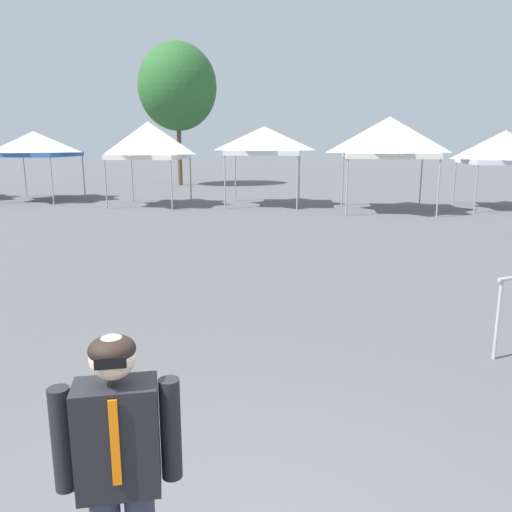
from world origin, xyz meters
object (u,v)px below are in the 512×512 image
at_px(canopy_tent_center, 389,137).
at_px(canopy_tent_far_left, 34,144).
at_px(canopy_tent_behind_right, 149,140).
at_px(canopy_tent_far_right, 504,147).
at_px(person_foreground, 120,469).
at_px(tree_behind_tents_right, 177,87).
at_px(canopy_tent_behind_center, 264,141).

bearing_deg(canopy_tent_center, canopy_tent_far_left, 173.13).
bearing_deg(canopy_tent_behind_right, canopy_tent_far_right, 2.80).
relative_size(person_foreground, tree_behind_tents_right, 0.20).
bearing_deg(tree_behind_tents_right, canopy_tent_center, -44.32).
distance_m(canopy_tent_behind_center, person_foreground, 20.23).
xyz_separation_m(canopy_tent_behind_center, tree_behind_tents_right, (-6.48, 9.95, 3.29)).
bearing_deg(person_foreground, tree_behind_tents_right, 104.63).
xyz_separation_m(canopy_tent_far_right, tree_behind_tents_right, (-16.34, 9.94, 3.55)).
height_order(canopy_tent_behind_right, tree_behind_tents_right, tree_behind_tents_right).
height_order(canopy_tent_far_left, canopy_tent_behind_center, canopy_tent_behind_center).
distance_m(canopy_tent_far_left, person_foreground, 24.11).
distance_m(canopy_tent_behind_right, tree_behind_tents_right, 11.27).
bearing_deg(person_foreground, canopy_tent_behind_right, 107.92).
height_order(canopy_tent_behind_right, canopy_tent_behind_center, canopy_tent_behind_right).
distance_m(canopy_tent_center, person_foreground, 19.24).
height_order(canopy_tent_center, tree_behind_tents_right, tree_behind_tents_right).
height_order(canopy_tent_far_left, canopy_tent_center, canopy_tent_center).
bearing_deg(canopy_tent_behind_center, person_foreground, -86.10).
relative_size(canopy_tent_behind_right, person_foreground, 2.00).
distance_m(canopy_tent_behind_right, canopy_tent_center, 9.98).
relative_size(canopy_tent_center, person_foreground, 2.07).
relative_size(canopy_tent_far_right, tree_behind_tents_right, 0.36).
relative_size(canopy_tent_far_left, canopy_tent_behind_center, 0.98).
bearing_deg(tree_behind_tents_right, person_foreground, -75.37).
relative_size(canopy_tent_behind_center, canopy_tent_far_right, 1.06).
xyz_separation_m(canopy_tent_center, canopy_tent_far_right, (4.80, 1.33, -0.39)).
height_order(person_foreground, tree_behind_tents_right, tree_behind_tents_right).
relative_size(canopy_tent_behind_center, tree_behind_tents_right, 0.39).
bearing_deg(canopy_tent_far_left, person_foreground, -59.43).
bearing_deg(canopy_tent_far_left, canopy_tent_far_right, -1.64).
bearing_deg(person_foreground, canopy_tent_center, 78.88).
height_order(canopy_tent_far_right, person_foreground, canopy_tent_far_right).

